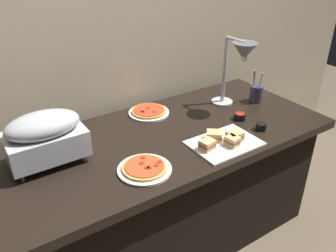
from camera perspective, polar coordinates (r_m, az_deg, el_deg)
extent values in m
plane|color=brown|center=(2.41, -0.27, -17.26)|extent=(8.00, 8.00, 0.00)
cube|color=#C6B593|center=(2.18, -7.79, 14.29)|extent=(4.40, 0.04, 2.40)
cube|color=black|center=(1.95, -0.32, -2.04)|extent=(1.90, 0.84, 0.05)
cube|color=black|center=(2.17, -0.30, -10.71)|extent=(1.75, 0.74, 0.71)
cylinder|color=#B7BABF|center=(1.70, -22.72, -7.91)|extent=(0.01, 0.01, 0.04)
cylinder|color=#B7BABF|center=(1.75, -13.52, -5.16)|extent=(0.01, 0.01, 0.04)
cylinder|color=#B7BABF|center=(1.85, -23.98, -5.01)|extent=(0.01, 0.01, 0.04)
cylinder|color=#B7BABF|center=(1.90, -15.51, -2.57)|extent=(0.01, 0.01, 0.04)
cube|color=#B7BABF|center=(1.75, -19.33, -2.80)|extent=(0.36, 0.23, 0.13)
ellipsoid|color=#B7BABF|center=(1.70, -19.87, 0.14)|extent=(0.35, 0.22, 0.12)
cylinder|color=#B7BABF|center=(2.35, 8.85, 3.98)|extent=(0.14, 0.14, 0.01)
cylinder|color=#B7BABF|center=(2.26, 9.26, 8.99)|extent=(0.02, 0.02, 0.42)
cylinder|color=#B7BABF|center=(2.15, 11.05, 13.72)|extent=(0.02, 0.15, 0.02)
cone|color=#595B60|center=(2.11, 12.34, 11.92)|extent=(0.15, 0.15, 0.10)
sphere|color=#F9EAB2|center=(2.13, 12.22, 10.89)|extent=(0.04, 0.04, 0.04)
cylinder|color=white|center=(1.65, -3.87, -7.15)|extent=(0.26, 0.26, 0.01)
cylinder|color=#DBA856|center=(1.64, -3.88, -6.81)|extent=(0.21, 0.21, 0.01)
cylinder|color=#B74723|center=(1.64, -3.89, -6.58)|extent=(0.19, 0.19, 0.00)
cylinder|color=maroon|center=(1.66, -4.31, -6.09)|extent=(0.02, 0.02, 0.00)
cylinder|color=maroon|center=(1.64, -1.91, -6.45)|extent=(0.02, 0.02, 0.00)
cylinder|color=maroon|center=(1.69, -4.10, -5.18)|extent=(0.02, 0.02, 0.00)
cylinder|color=maroon|center=(1.66, -1.38, -5.88)|extent=(0.02, 0.02, 0.00)
cylinder|color=maroon|center=(1.62, -3.05, -6.85)|extent=(0.02, 0.02, 0.00)
cylinder|color=maroon|center=(1.62, -3.50, -6.84)|extent=(0.02, 0.02, 0.00)
cylinder|color=white|center=(2.17, -3.16, 2.20)|extent=(0.25, 0.25, 0.01)
cylinder|color=#C68E42|center=(2.17, -3.17, 2.48)|extent=(0.22, 0.22, 0.01)
cylinder|color=#AD3D1E|center=(2.16, -3.17, 2.67)|extent=(0.19, 0.19, 0.00)
cylinder|color=maroon|center=(2.14, -4.25, 2.44)|extent=(0.02, 0.02, 0.00)
cylinder|color=maroon|center=(2.13, -2.22, 2.39)|extent=(0.02, 0.02, 0.00)
cylinder|color=maroon|center=(2.18, -3.31, 2.98)|extent=(0.02, 0.02, 0.00)
cylinder|color=maroon|center=(2.13, -4.05, 2.35)|extent=(0.02, 0.02, 0.00)
cube|color=white|center=(1.87, 9.25, -2.79)|extent=(0.36, 0.26, 0.01)
cube|color=tan|center=(1.80, 6.44, -3.49)|extent=(0.08, 0.07, 0.02)
cube|color=brown|center=(1.79, 6.47, -3.06)|extent=(0.08, 0.07, 0.01)
cube|color=tan|center=(1.78, 6.50, -2.62)|extent=(0.08, 0.07, 0.02)
cube|color=tan|center=(1.88, 7.56, -2.03)|extent=(0.11, 0.10, 0.02)
cube|color=brown|center=(1.87, 7.59, -1.61)|extent=(0.11, 0.10, 0.01)
cube|color=tan|center=(1.86, 7.62, -1.18)|extent=(0.11, 0.10, 0.02)
cube|color=tan|center=(1.85, 10.47, -2.89)|extent=(0.06, 0.07, 0.02)
cube|color=brown|center=(1.84, 10.52, -2.46)|extent=(0.06, 0.07, 0.01)
cube|color=tan|center=(1.83, 10.56, -2.03)|extent=(0.06, 0.07, 0.02)
cube|color=tan|center=(1.90, 10.86, -2.05)|extent=(0.08, 0.07, 0.02)
cube|color=brown|center=(1.89, 10.90, -1.63)|extent=(0.08, 0.07, 0.01)
cube|color=tan|center=(1.88, 10.95, -1.21)|extent=(0.08, 0.07, 0.02)
cylinder|color=black|center=(2.05, 15.01, -0.09)|extent=(0.06, 0.06, 0.04)
cylinder|color=maroon|center=(2.04, 15.07, 0.33)|extent=(0.05, 0.05, 0.01)
cylinder|color=black|center=(2.14, 11.70, 1.58)|extent=(0.07, 0.07, 0.04)
cylinder|color=maroon|center=(2.13, 11.75, 1.98)|extent=(0.06, 0.06, 0.01)
cylinder|color=#383347|center=(2.39, 14.25, 5.17)|extent=(0.08, 0.08, 0.11)
cylinder|color=#B7BABF|center=(2.36, 13.91, 6.78)|extent=(0.04, 0.01, 0.18)
cylinder|color=#B7BABF|center=(2.36, 14.03, 6.90)|extent=(0.04, 0.02, 0.19)
cylinder|color=#B7BABF|center=(2.35, 14.79, 6.53)|extent=(0.02, 0.04, 0.18)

